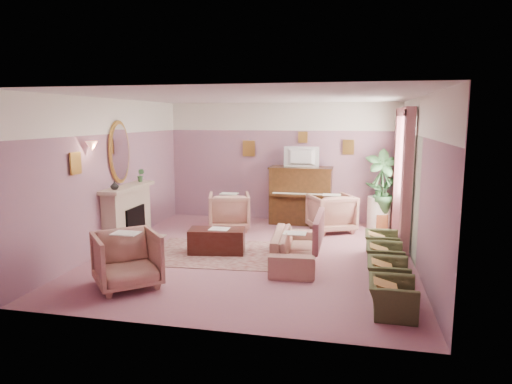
% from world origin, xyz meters
% --- Properties ---
extents(floor, '(5.50, 6.00, 0.01)m').
position_xyz_m(floor, '(0.00, 0.00, 0.00)').
color(floor, '#A36674').
rests_on(floor, ground).
extents(ceiling, '(5.50, 6.00, 0.01)m').
position_xyz_m(ceiling, '(0.00, 0.00, 2.80)').
color(ceiling, silver).
rests_on(ceiling, wall_back).
extents(wall_back, '(5.50, 0.02, 2.80)m').
position_xyz_m(wall_back, '(0.00, 3.00, 1.40)').
color(wall_back, slate).
rests_on(wall_back, floor).
extents(wall_front, '(5.50, 0.02, 2.80)m').
position_xyz_m(wall_front, '(0.00, -3.00, 1.40)').
color(wall_front, slate).
rests_on(wall_front, floor).
extents(wall_left, '(0.02, 6.00, 2.80)m').
position_xyz_m(wall_left, '(-2.75, 0.00, 1.40)').
color(wall_left, slate).
rests_on(wall_left, floor).
extents(wall_right, '(0.02, 6.00, 2.80)m').
position_xyz_m(wall_right, '(2.75, 0.00, 1.40)').
color(wall_right, slate).
rests_on(wall_right, floor).
extents(picture_rail_band, '(5.50, 0.01, 0.65)m').
position_xyz_m(picture_rail_band, '(0.00, 2.99, 2.47)').
color(picture_rail_band, white).
rests_on(picture_rail_band, wall_back).
extents(stripe_panel, '(0.01, 3.00, 2.15)m').
position_xyz_m(stripe_panel, '(2.73, 1.30, 1.07)').
color(stripe_panel, '#9CA791').
rests_on(stripe_panel, wall_right).
extents(fireplace_surround, '(0.30, 1.40, 1.10)m').
position_xyz_m(fireplace_surround, '(-2.59, 0.20, 0.55)').
color(fireplace_surround, tan).
rests_on(fireplace_surround, floor).
extents(fireplace_inset, '(0.18, 0.72, 0.68)m').
position_xyz_m(fireplace_inset, '(-2.49, 0.20, 0.40)').
color(fireplace_inset, black).
rests_on(fireplace_inset, floor).
extents(fire_ember, '(0.06, 0.54, 0.10)m').
position_xyz_m(fire_ember, '(-2.45, 0.20, 0.22)').
color(fire_ember, '#F65931').
rests_on(fire_ember, floor).
extents(mantel_shelf, '(0.40, 1.55, 0.07)m').
position_xyz_m(mantel_shelf, '(-2.56, 0.20, 1.12)').
color(mantel_shelf, tan).
rests_on(mantel_shelf, fireplace_surround).
extents(hearth, '(0.55, 1.50, 0.02)m').
position_xyz_m(hearth, '(-2.39, 0.20, 0.01)').
color(hearth, tan).
rests_on(hearth, floor).
extents(mirror_frame, '(0.04, 0.72, 1.20)m').
position_xyz_m(mirror_frame, '(-2.70, 0.20, 1.80)').
color(mirror_frame, '#BC913B').
rests_on(mirror_frame, wall_left).
extents(mirror_glass, '(0.01, 0.60, 1.06)m').
position_xyz_m(mirror_glass, '(-2.67, 0.20, 1.80)').
color(mirror_glass, white).
rests_on(mirror_glass, wall_left).
extents(sconce_shade, '(0.20, 0.20, 0.16)m').
position_xyz_m(sconce_shade, '(-2.62, -0.85, 1.98)').
color(sconce_shade, '#FFA179').
rests_on(sconce_shade, wall_left).
extents(piano, '(1.40, 0.60, 1.30)m').
position_xyz_m(piano, '(0.50, 2.68, 0.65)').
color(piano, '#422712').
rests_on(piano, floor).
extents(piano_keyshelf, '(1.30, 0.12, 0.06)m').
position_xyz_m(piano_keyshelf, '(0.50, 2.33, 0.72)').
color(piano_keyshelf, '#422712').
rests_on(piano_keyshelf, piano).
extents(piano_keys, '(1.20, 0.08, 0.02)m').
position_xyz_m(piano_keys, '(0.50, 2.33, 0.76)').
color(piano_keys, white).
rests_on(piano_keys, piano).
extents(piano_top, '(1.45, 0.65, 0.04)m').
position_xyz_m(piano_top, '(0.50, 2.68, 1.31)').
color(piano_top, '#422712').
rests_on(piano_top, piano).
extents(television, '(0.80, 0.12, 0.48)m').
position_xyz_m(television, '(0.50, 2.63, 1.60)').
color(television, black).
rests_on(television, piano).
extents(print_back_left, '(0.30, 0.03, 0.38)m').
position_xyz_m(print_back_left, '(-0.80, 2.96, 1.72)').
color(print_back_left, '#BC913B').
rests_on(print_back_left, wall_back).
extents(print_back_right, '(0.26, 0.03, 0.34)m').
position_xyz_m(print_back_right, '(1.55, 2.96, 1.78)').
color(print_back_right, '#BC913B').
rests_on(print_back_right, wall_back).
extents(print_back_mid, '(0.22, 0.03, 0.26)m').
position_xyz_m(print_back_mid, '(0.50, 2.96, 2.00)').
color(print_back_mid, '#BC913B').
rests_on(print_back_mid, wall_back).
extents(print_left_wall, '(0.03, 0.28, 0.36)m').
position_xyz_m(print_left_wall, '(-2.71, -1.20, 1.72)').
color(print_left_wall, '#BC913B').
rests_on(print_left_wall, wall_left).
extents(window_blind, '(0.03, 1.40, 1.80)m').
position_xyz_m(window_blind, '(2.70, 1.55, 1.70)').
color(window_blind, beige).
rests_on(window_blind, wall_right).
extents(curtain_left, '(0.16, 0.34, 2.60)m').
position_xyz_m(curtain_left, '(2.62, 0.63, 1.30)').
color(curtain_left, '#97565C').
rests_on(curtain_left, floor).
extents(curtain_right, '(0.16, 0.34, 2.60)m').
position_xyz_m(curtain_right, '(2.62, 2.47, 1.30)').
color(curtain_right, '#97565C').
rests_on(curtain_right, floor).
extents(pelmet, '(0.16, 2.20, 0.16)m').
position_xyz_m(pelmet, '(2.62, 1.55, 2.56)').
color(pelmet, '#97565C').
rests_on(pelmet, wall_right).
extents(mantel_plant, '(0.16, 0.16, 0.28)m').
position_xyz_m(mantel_plant, '(-2.55, 0.75, 1.29)').
color(mantel_plant, '#386C3A').
rests_on(mantel_plant, mantel_shelf).
extents(mantel_vase, '(0.16, 0.16, 0.16)m').
position_xyz_m(mantel_vase, '(-2.55, -0.30, 1.23)').
color(mantel_vase, white).
rests_on(mantel_vase, mantel_shelf).
extents(area_rug, '(2.63, 1.98, 0.01)m').
position_xyz_m(area_rug, '(-0.64, -0.05, 0.01)').
color(area_rug, '#94665F').
rests_on(area_rug, floor).
extents(coffee_table, '(1.07, 0.65, 0.45)m').
position_xyz_m(coffee_table, '(-0.71, -0.02, 0.23)').
color(coffee_table, '#391711').
rests_on(coffee_table, floor).
extents(table_paper, '(0.35, 0.28, 0.01)m').
position_xyz_m(table_paper, '(-0.66, -0.02, 0.46)').
color(table_paper, white).
rests_on(table_paper, coffee_table).
extents(sofa, '(0.61, 1.83, 0.74)m').
position_xyz_m(sofa, '(0.76, -0.31, 0.37)').
color(sofa, tan).
rests_on(sofa, floor).
extents(sofa_throw, '(0.09, 1.39, 0.51)m').
position_xyz_m(sofa_throw, '(1.16, -0.31, 0.60)').
color(sofa_throw, '#97565C').
rests_on(sofa_throw, sofa).
extents(floral_armchair_left, '(0.87, 0.87, 0.91)m').
position_xyz_m(floral_armchair_left, '(-0.96, 1.75, 0.45)').
color(floral_armchair_left, tan).
rests_on(floral_armchair_left, floor).
extents(floral_armchair_right, '(0.87, 0.87, 0.91)m').
position_xyz_m(floral_armchair_right, '(1.24, 2.07, 0.45)').
color(floral_armchair_right, tan).
rests_on(floral_armchair_right, floor).
extents(floral_armchair_front, '(0.87, 0.87, 0.91)m').
position_xyz_m(floral_armchair_front, '(-1.49, -1.92, 0.45)').
color(floral_armchair_front, tan).
rests_on(floral_armchair_front, floor).
extents(olive_chair_a, '(0.48, 0.68, 0.59)m').
position_xyz_m(olive_chair_a, '(2.22, -2.09, 0.29)').
color(olive_chair_a, '#464E2B').
rests_on(olive_chair_a, floor).
extents(olive_chair_b, '(0.48, 0.68, 0.59)m').
position_xyz_m(olive_chair_b, '(2.22, -1.27, 0.29)').
color(olive_chair_b, '#464E2B').
rests_on(olive_chair_b, floor).
extents(olive_chair_c, '(0.48, 0.68, 0.59)m').
position_xyz_m(olive_chair_c, '(2.22, -0.45, 0.29)').
color(olive_chair_c, '#464E2B').
rests_on(olive_chair_c, floor).
extents(olive_chair_d, '(0.48, 0.68, 0.59)m').
position_xyz_m(olive_chair_d, '(2.22, 0.37, 0.29)').
color(olive_chair_d, '#464E2B').
rests_on(olive_chair_d, floor).
extents(side_table, '(0.52, 0.52, 0.70)m').
position_xyz_m(side_table, '(2.28, 2.64, 0.35)').
color(side_table, white).
rests_on(side_table, floor).
extents(side_plant_big, '(0.30, 0.30, 0.34)m').
position_xyz_m(side_plant_big, '(2.28, 2.64, 0.87)').
color(side_plant_big, '#386C3A').
rests_on(side_plant_big, side_table).
extents(side_plant_small, '(0.16, 0.16, 0.28)m').
position_xyz_m(side_plant_small, '(2.40, 2.54, 0.84)').
color(side_plant_small, '#386C3A').
rests_on(side_plant_small, side_table).
extents(palm_pot, '(0.34, 0.34, 0.34)m').
position_xyz_m(palm_pot, '(2.31, 2.53, 0.17)').
color(palm_pot, '#A2572E').
rests_on(palm_pot, floor).
extents(palm_plant, '(0.76, 0.76, 1.44)m').
position_xyz_m(palm_plant, '(2.31, 2.53, 1.06)').
color(palm_plant, '#386C3A').
rests_on(palm_plant, palm_pot).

